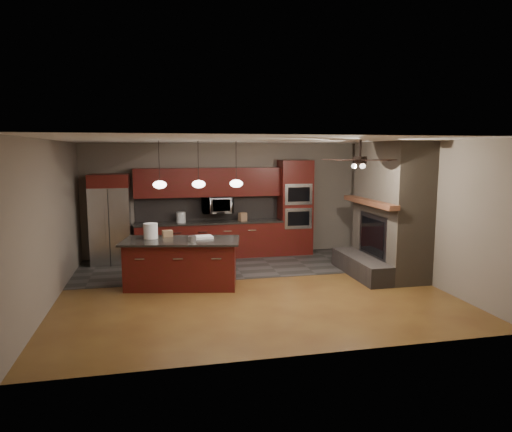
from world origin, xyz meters
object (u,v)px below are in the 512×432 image
object	(u,v)px
refrigerator	(110,219)
paint_tray	(201,237)
kitchen_island	(182,263)
counter_bucket	(181,217)
white_bucket	(151,231)
counter_box	(243,217)
microwave	(217,205)
oven_tower	(295,207)
paint_can	(192,239)
cardboard_box	(167,233)

from	to	relation	value
refrigerator	paint_tray	bearing A→B (deg)	-48.64
kitchen_island	counter_bucket	xyz separation A→B (m)	(0.12, 2.30, 0.56)
white_bucket	counter_box	size ratio (longest dim) A/B	1.47
microwave	counter_box	bearing A→B (deg)	-9.22
white_bucket	kitchen_island	bearing A→B (deg)	-25.75
oven_tower	white_bucket	bearing A→B (deg)	-150.30
kitchen_island	counter_box	bearing A→B (deg)	65.48
paint_tray	counter_box	xyz separation A→B (m)	(1.23, 2.18, 0.06)
counter_box	microwave	bearing A→B (deg)	147.50
counter_box	kitchen_island	bearing A→B (deg)	-149.05
microwave	paint_can	size ratio (longest dim) A/B	4.69
oven_tower	paint_can	world-z (taller)	oven_tower
microwave	paint_can	bearing A→B (deg)	-107.50
refrigerator	counter_bucket	xyz separation A→B (m)	(1.62, 0.08, -0.02)
white_bucket	counter_box	distance (m)	2.95
microwave	white_bucket	world-z (taller)	microwave
cardboard_box	kitchen_island	bearing A→B (deg)	-70.55
paint_can	cardboard_box	bearing A→B (deg)	125.67
white_bucket	paint_can	xyz separation A→B (m)	(0.76, -0.48, -0.10)
microwave	counter_bucket	xyz separation A→B (m)	(-0.88, -0.05, -0.28)
oven_tower	refrigerator	size ratio (longest dim) A/B	1.14
kitchen_island	cardboard_box	distance (m)	0.70
white_bucket	cardboard_box	xyz separation A→B (m)	(0.32, 0.14, -0.09)
oven_tower	microwave	xyz separation A→B (m)	(-1.98, 0.06, 0.11)
white_bucket	paint_tray	distance (m)	0.99
kitchen_island	refrigerator	bearing A→B (deg)	135.20
paint_can	cardboard_box	xyz separation A→B (m)	(-0.44, 0.62, 0.01)
oven_tower	kitchen_island	distance (m)	3.83
counter_bucket	kitchen_island	bearing A→B (deg)	-93.06
oven_tower	microwave	size ratio (longest dim) A/B	3.25
oven_tower	counter_bucket	xyz separation A→B (m)	(-2.86, 0.01, -0.17)
white_bucket	paint_can	bearing A→B (deg)	-32.30
counter_box	oven_tower	bearing A→B (deg)	-21.49
oven_tower	paint_can	xyz separation A→B (m)	(-2.78, -2.51, -0.22)
kitchen_island	white_bucket	world-z (taller)	white_bucket
paint_tray	paint_can	bearing A→B (deg)	-131.34
microwave	counter_box	size ratio (longest dim) A/B	3.65
microwave	counter_box	xyz separation A→B (m)	(0.62, -0.10, -0.30)
paint_can	microwave	bearing A→B (deg)	72.50
microwave	kitchen_island	size ratio (longest dim) A/B	0.31
kitchen_island	white_bucket	distance (m)	0.87
white_bucket	paint_can	distance (m)	0.91
microwave	counter_box	world-z (taller)	microwave
cardboard_box	counter_bucket	distance (m)	1.93
cardboard_box	counter_box	world-z (taller)	counter_box
microwave	refrigerator	distance (m)	2.52
white_bucket	paint_tray	xyz separation A→B (m)	(0.96, -0.20, -0.13)
oven_tower	paint_tray	bearing A→B (deg)	-139.29
cardboard_box	counter_bucket	bearing A→B (deg)	67.39
white_bucket	paint_tray	size ratio (longest dim) A/B	0.70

